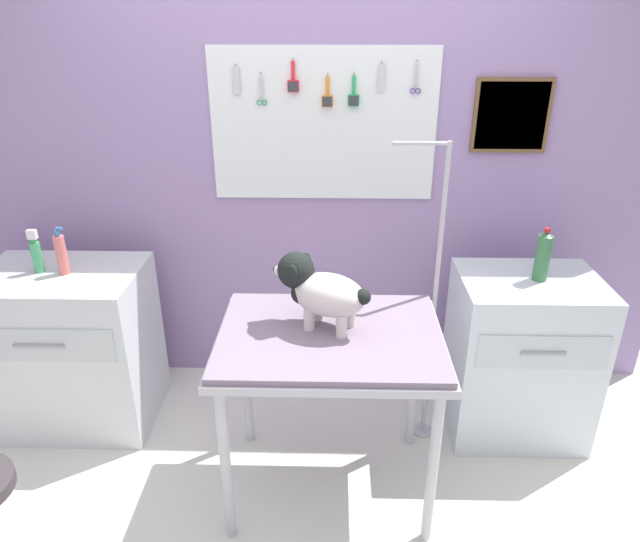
{
  "coord_description": "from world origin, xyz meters",
  "views": [
    {
      "loc": [
        0.13,
        -1.71,
        2.05
      ],
      "look_at": [
        0.08,
        0.38,
        1.08
      ],
      "focal_mm": 31.68,
      "sensor_mm": 36.0,
      "label": 1
    }
  ],
  "objects_px": {
    "detangler_spray": "(61,254)",
    "grooming_arm": "(431,313)",
    "dog": "(319,290)",
    "soda_bottle": "(543,256)",
    "counter_left": "(73,347)",
    "grooming_table": "(330,350)",
    "cabinet_right": "(519,356)"
  },
  "relations": [
    {
      "from": "cabinet_right",
      "to": "soda_bottle",
      "type": "height_order",
      "value": "soda_bottle"
    },
    {
      "from": "grooming_table",
      "to": "cabinet_right",
      "type": "height_order",
      "value": "cabinet_right"
    },
    {
      "from": "dog",
      "to": "cabinet_right",
      "type": "distance_m",
      "value": 1.23
    },
    {
      "from": "dog",
      "to": "detangler_spray",
      "type": "xyz_separation_m",
      "value": [
        -1.27,
        0.41,
        -0.03
      ]
    },
    {
      "from": "grooming_arm",
      "to": "cabinet_right",
      "type": "distance_m",
      "value": 0.57
    },
    {
      "from": "grooming_table",
      "to": "grooming_arm",
      "type": "xyz_separation_m",
      "value": [
        0.49,
        0.38,
        -0.03
      ]
    },
    {
      "from": "soda_bottle",
      "to": "counter_left",
      "type": "bearing_deg",
      "value": 179.43
    },
    {
      "from": "grooming_arm",
      "to": "soda_bottle",
      "type": "xyz_separation_m",
      "value": [
        0.52,
        0.08,
        0.27
      ]
    },
    {
      "from": "grooming_arm",
      "to": "soda_bottle",
      "type": "distance_m",
      "value": 0.59
    },
    {
      "from": "counter_left",
      "to": "detangler_spray",
      "type": "xyz_separation_m",
      "value": [
        0.05,
        -0.01,
        0.54
      ]
    },
    {
      "from": "cabinet_right",
      "to": "counter_left",
      "type": "bearing_deg",
      "value": 179.34
    },
    {
      "from": "grooming_table",
      "to": "dog",
      "type": "xyz_separation_m",
      "value": [
        -0.05,
        0.06,
        0.25
      ]
    },
    {
      "from": "cabinet_right",
      "to": "detangler_spray",
      "type": "distance_m",
      "value": 2.35
    },
    {
      "from": "grooming_table",
      "to": "counter_left",
      "type": "bearing_deg",
      "value": 160.65
    },
    {
      "from": "grooming_table",
      "to": "grooming_arm",
      "type": "height_order",
      "value": "grooming_arm"
    },
    {
      "from": "grooming_table",
      "to": "detangler_spray",
      "type": "bearing_deg",
      "value": 160.27
    },
    {
      "from": "dog",
      "to": "cabinet_right",
      "type": "height_order",
      "value": "dog"
    },
    {
      "from": "detangler_spray",
      "to": "grooming_arm",
      "type": "bearing_deg",
      "value": -3.02
    },
    {
      "from": "grooming_table",
      "to": "soda_bottle",
      "type": "relative_size",
      "value": 3.63
    },
    {
      "from": "detangler_spray",
      "to": "counter_left",
      "type": "bearing_deg",
      "value": 171.69
    },
    {
      "from": "grooming_table",
      "to": "dog",
      "type": "bearing_deg",
      "value": 128.07
    },
    {
      "from": "grooming_table",
      "to": "detangler_spray",
      "type": "height_order",
      "value": "detangler_spray"
    },
    {
      "from": "counter_left",
      "to": "soda_bottle",
      "type": "height_order",
      "value": "soda_bottle"
    },
    {
      "from": "cabinet_right",
      "to": "grooming_arm",
      "type": "bearing_deg",
      "value": -171.24
    },
    {
      "from": "dog",
      "to": "grooming_table",
      "type": "bearing_deg",
      "value": -51.93
    },
    {
      "from": "grooming_arm",
      "to": "dog",
      "type": "distance_m",
      "value": 0.68
    },
    {
      "from": "grooming_arm",
      "to": "soda_bottle",
      "type": "height_order",
      "value": "grooming_arm"
    },
    {
      "from": "dog",
      "to": "counter_left",
      "type": "relative_size",
      "value": 0.49
    },
    {
      "from": "grooming_table",
      "to": "dog",
      "type": "height_order",
      "value": "dog"
    },
    {
      "from": "counter_left",
      "to": "detangler_spray",
      "type": "relative_size",
      "value": 3.6
    },
    {
      "from": "counter_left",
      "to": "soda_bottle",
      "type": "distance_m",
      "value": 2.43
    },
    {
      "from": "dog",
      "to": "detangler_spray",
      "type": "relative_size",
      "value": 1.76
    }
  ]
}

